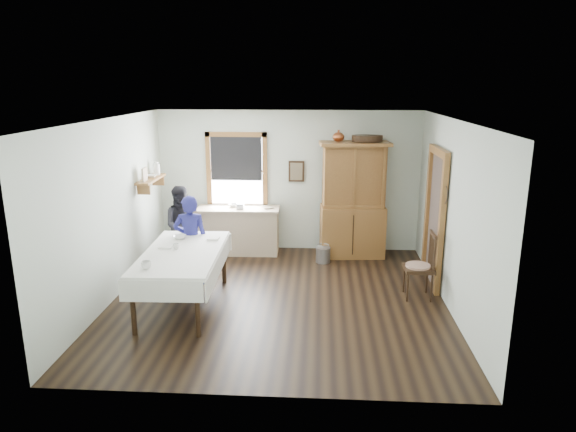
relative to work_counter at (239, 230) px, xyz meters
The scene contains 20 objects.
room 2.52m from the work_counter, 66.49° to the right, with size 5.01×5.01×2.70m.
window 1.22m from the work_counter, 101.41° to the left, with size 1.18×0.07×1.48m.
doorway 3.71m from the work_counter, 21.06° to the right, with size 0.09×1.14×2.22m.
wall_shelf 1.92m from the work_counter, 156.61° to the right, with size 0.24×1.00×0.44m.
framed_picture 1.58m from the work_counter, 15.55° to the left, with size 0.30×0.04×0.40m, color #311F11.
rug_beater 4.07m from the work_counter, 28.73° to the right, with size 0.27×0.27×0.01m, color black.
work_counter is the anchor object (origin of this frame).
china_hutch 2.25m from the work_counter, ahead, with size 1.27×0.60×2.16m, color brown.
dining_table 2.52m from the work_counter, 99.79° to the right, with size 1.11×2.11×0.85m, color white.
spindle_chair 3.62m from the work_counter, 32.42° to the right, with size 0.48×0.48×1.04m, color #311F11.
pail 1.71m from the work_counter, 15.60° to the right, with size 0.26×0.26×0.28m, color #96999E.
wicker_basket 1.84m from the work_counter, ahead, with size 0.30×0.21×0.18m, color #A07748.
woman_blue 1.72m from the work_counter, 107.54° to the right, with size 0.50×0.33×1.37m, color navy.
figure_dark 1.15m from the work_counter, 142.04° to the right, with size 0.65×0.50×1.33m, color black.
table_cup_a 3.31m from the work_counter, 102.52° to the right, with size 0.13×0.13×0.10m, color white.
table_cup_b 2.48m from the work_counter, 102.75° to the right, with size 0.09×0.09×0.09m, color white.
table_bowl 2.02m from the work_counter, 108.38° to the right, with size 0.22×0.22×0.06m, color white.
counter_book 0.65m from the work_counter, ahead, with size 0.15×0.20×0.02m, color #6D5F48.
counter_bowl 0.49m from the work_counter, 145.50° to the left, with size 0.19×0.19×0.06m, color white.
shelf_bowl 1.93m from the work_counter, 157.02° to the right, with size 0.22×0.22×0.05m, color white.
Camera 1 is at (0.59, -7.22, 3.21)m, focal length 32.00 mm.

